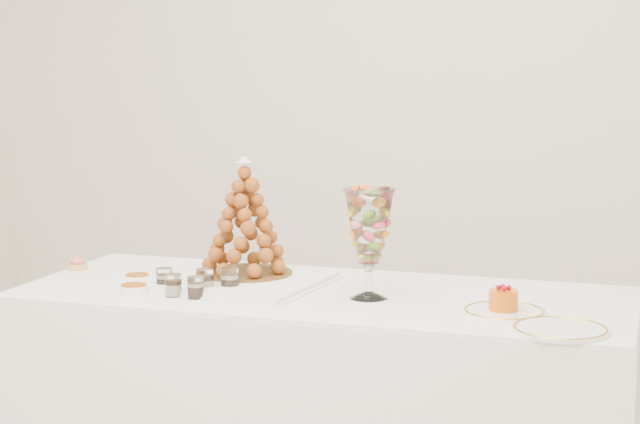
% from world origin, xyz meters
% --- Properties ---
extents(buffet_table, '(1.87, 0.79, 0.70)m').
position_xyz_m(buffet_table, '(0.02, 0.36, 0.35)').
color(buffet_table, white).
rests_on(buffet_table, ground).
extents(lace_tray, '(0.63, 0.50, 0.02)m').
position_xyz_m(lace_tray, '(-0.31, 0.37, 0.71)').
color(lace_tray, white).
rests_on(lace_tray, buffet_table).
extents(macaron_vase, '(0.15, 0.15, 0.32)m').
position_xyz_m(macaron_vase, '(0.18, 0.32, 0.91)').
color(macaron_vase, white).
rests_on(macaron_vase, buffet_table).
extents(cake_plate, '(0.23, 0.23, 0.01)m').
position_xyz_m(cake_plate, '(0.59, 0.26, 0.71)').
color(cake_plate, white).
rests_on(cake_plate, buffet_table).
extents(spare_plate, '(0.25, 0.25, 0.01)m').
position_xyz_m(spare_plate, '(0.76, 0.11, 0.71)').
color(spare_plate, white).
rests_on(spare_plate, buffet_table).
extents(pink_tart, '(0.07, 0.07, 0.04)m').
position_xyz_m(pink_tart, '(-0.86, 0.40, 0.72)').
color(pink_tart, tan).
rests_on(pink_tart, buffet_table).
extents(verrine_a, '(0.06, 0.06, 0.07)m').
position_xyz_m(verrine_a, '(-0.44, 0.22, 0.74)').
color(verrine_a, white).
rests_on(verrine_a, buffet_table).
extents(verrine_b, '(0.06, 0.06, 0.07)m').
position_xyz_m(verrine_b, '(-0.31, 0.23, 0.74)').
color(verrine_b, white).
rests_on(verrine_b, buffet_table).
extents(verrine_c, '(0.07, 0.07, 0.07)m').
position_xyz_m(verrine_c, '(-0.24, 0.26, 0.74)').
color(verrine_c, white).
rests_on(verrine_c, buffet_table).
extents(verrine_d, '(0.06, 0.06, 0.07)m').
position_xyz_m(verrine_d, '(-0.37, 0.15, 0.74)').
color(verrine_d, white).
rests_on(verrine_d, buffet_table).
extents(verrine_e, '(0.06, 0.06, 0.06)m').
position_xyz_m(verrine_e, '(-0.30, 0.15, 0.73)').
color(verrine_e, white).
rests_on(verrine_e, buffet_table).
extents(ramekin_back, '(0.08, 0.08, 0.03)m').
position_xyz_m(ramekin_back, '(-0.57, 0.28, 0.72)').
color(ramekin_back, white).
rests_on(ramekin_back, buffet_table).
extents(ramekin_front, '(0.08, 0.08, 0.03)m').
position_xyz_m(ramekin_front, '(-0.50, 0.14, 0.72)').
color(ramekin_front, white).
rests_on(ramekin_front, buffet_table).
extents(croquembouche, '(0.32, 0.32, 0.37)m').
position_xyz_m(croquembouche, '(-0.27, 0.44, 0.90)').
color(croquembouche, brown).
rests_on(croquembouche, lace_tray).
extents(mousse_cake, '(0.08, 0.08, 0.07)m').
position_xyz_m(mousse_cake, '(0.59, 0.26, 0.74)').
color(mousse_cake, '#DF5C0A').
rests_on(mousse_cake, cake_plate).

